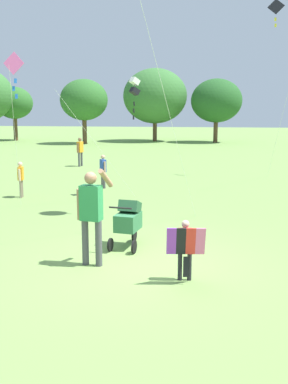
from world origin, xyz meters
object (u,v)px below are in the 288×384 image
at_px(child_with_butterfly_kite, 185,245).
at_px(person_sitting_far, 103,169).
at_px(kite_green_novelty, 14,71).
at_px(person_couple_left, 21,177).
at_px(kite_blue_high, 277,18).
at_px(person_kid_running, 80,149).
at_px(person_adult_flyer, 91,210).
at_px(stroller, 128,219).
at_px(kite_orange_delta, 134,87).

height_order(child_with_butterfly_kite, person_sitting_far, person_sitting_far).
bearing_deg(kite_green_novelty, person_couple_left, 111.77).
height_order(kite_green_novelty, kite_blue_high, kite_blue_high).
distance_m(child_with_butterfly_kite, kite_green_novelty, 8.28).
relative_size(kite_green_novelty, person_sitting_far, 3.69).
bearing_deg(child_with_butterfly_kite, person_kid_running, 112.37).
distance_m(kite_green_novelty, person_kid_running, 9.77).
relative_size(child_with_butterfly_kite, person_adult_flyer, 0.57).
height_order(stroller, person_couple_left, person_couple_left).
bearing_deg(kite_orange_delta, person_kid_running, 118.43).
height_order(person_adult_flyer, person_sitting_far, person_adult_flyer).
relative_size(kite_orange_delta, kite_green_novelty, 0.86).
distance_m(person_adult_flyer, kite_orange_delta, 7.22).
height_order(person_adult_flyer, kite_orange_delta, kite_orange_delta).
bearing_deg(person_couple_left, kite_blue_high, 32.75).
bearing_deg(kite_orange_delta, kite_blue_high, 44.15).
height_order(person_adult_flyer, person_kid_running, person_adult_flyer).
bearing_deg(kite_orange_delta, person_adult_flyer, -87.61).
bearing_deg(person_sitting_far, person_kid_running, 113.36).
bearing_deg(person_kid_running, kite_orange_delta, -61.57).
xyz_separation_m(person_adult_flyer, kite_blue_high, (4.75, 11.65, 5.39)).
distance_m(kite_orange_delta, kite_green_novelty, 3.76).
distance_m(kite_orange_delta, person_couple_left, 4.74).
relative_size(child_with_butterfly_kite, person_couple_left, 0.90).
bearing_deg(kite_orange_delta, child_with_butterfly_kite, -74.27).
bearing_deg(stroller, person_sitting_far, 107.34).
xyz_separation_m(kite_orange_delta, person_couple_left, (-3.69, -0.72, -2.88)).
bearing_deg(child_with_butterfly_kite, kite_green_novelty, 134.25).
distance_m(person_adult_flyer, stroller, 1.39).
bearing_deg(stroller, person_couple_left, 132.73).
distance_m(kite_orange_delta, person_sitting_far, 3.47).
xyz_separation_m(child_with_butterfly_kite, stroller, (-1.30, 1.77, -0.04)).
height_order(person_sitting_far, person_kid_running, person_kid_running).
xyz_separation_m(stroller, person_couple_left, (-4.46, 4.82, 0.09)).
xyz_separation_m(person_adult_flyer, kite_orange_delta, (-0.28, 6.76, 2.50)).
bearing_deg(stroller, kite_green_novelty, 137.53).
relative_size(child_with_butterfly_kite, person_sitting_far, 0.87).
bearing_deg(person_adult_flyer, kite_orange_delta, 92.39).
xyz_separation_m(person_adult_flyer, stroller, (0.48, 1.21, -0.47)).
height_order(person_adult_flyer, kite_blue_high, kite_blue_high).
bearing_deg(kite_blue_high, person_adult_flyer, -112.19).
xyz_separation_m(person_adult_flyer, person_sitting_far, (-1.68, 8.15, -0.35)).
relative_size(kite_green_novelty, person_kid_running, 3.15).
height_order(kite_orange_delta, person_couple_left, kite_orange_delta).
xyz_separation_m(stroller, person_sitting_far, (-2.17, 6.93, 0.12)).
bearing_deg(kite_orange_delta, kite_green_novelty, -149.52).
distance_m(stroller, kite_blue_high, 12.71).
height_order(stroller, person_kid_running, person_kid_running).
relative_size(child_with_butterfly_kite, stroller, 0.96).
relative_size(stroller, kite_green_novelty, 0.24).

